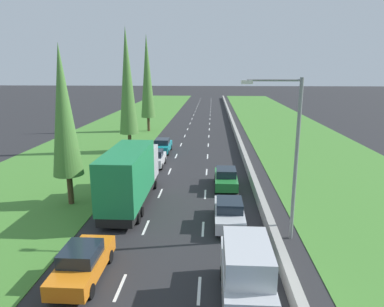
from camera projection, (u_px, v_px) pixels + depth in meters
name	position (u px, v px, depth m)	size (l,w,h in m)	color
ground_plane	(199.00, 126.00, 58.88)	(300.00, 300.00, 0.00)	#28282B
grass_verge_left	(126.00, 125.00, 59.60)	(14.00, 140.00, 0.04)	#478433
grass_verge_right	(285.00, 127.00, 58.06)	(14.00, 140.00, 0.04)	#478433
median_barrier	(233.00, 124.00, 58.46)	(0.44, 120.00, 0.85)	#9E9B93
lane_markings	(199.00, 126.00, 58.88)	(3.64, 116.00, 0.01)	white
orange_sedan_left_lane	(83.00, 263.00, 15.81)	(1.82, 4.50, 1.64)	orange
green_box_truck_left_lane	(130.00, 175.00, 24.23)	(2.46, 9.40, 4.18)	black
white_hatchback_left_lane	(155.00, 158.00, 34.26)	(1.74, 3.90, 1.72)	white
teal_sedan_left_lane	(162.00, 146.00, 40.08)	(1.82, 4.50, 1.64)	teal
silver_van_right_lane	(246.00, 274.00, 13.93)	(1.96, 4.90, 2.82)	silver
silver_sedan_right_lane	(229.00, 212.00, 21.38)	(1.82, 4.50, 1.64)	silver
green_sedan_right_lane	(226.00, 178.00, 28.15)	(1.82, 4.50, 1.64)	#237A33
poplar_tree_second	(64.00, 112.00, 23.34)	(2.08, 2.08, 11.12)	#4C3823
poplar_tree_third	(127.00, 81.00, 38.74)	(2.15, 2.15, 14.06)	#4C3823
poplar_tree_fourth	(147.00, 77.00, 52.28)	(2.16, 2.16, 14.55)	#4C3823
street_light_mast	(290.00, 149.00, 18.61)	(3.20, 0.28, 9.00)	gray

